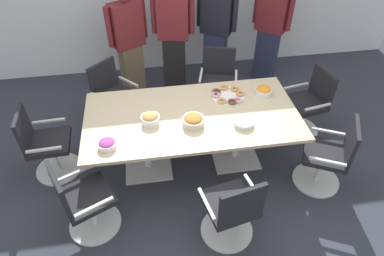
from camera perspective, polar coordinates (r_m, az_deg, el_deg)
ground_plane at (r=4.31m, az=-0.00°, el=-5.56°), size 10.00×10.00×0.01m
conference_table at (r=3.88m, az=-0.00°, el=0.83°), size 2.40×1.20×0.75m
office_chair_0 at (r=3.35m, az=6.70°, el=-13.78°), size 0.64×0.64×0.91m
office_chair_1 at (r=4.08m, az=22.05°, el=-4.69°), size 0.72×0.72×0.91m
office_chair_2 at (r=4.75m, az=18.83°, el=3.54°), size 0.63×0.63×0.91m
office_chair_3 at (r=4.92m, az=4.40°, el=7.32°), size 0.66×0.66×0.91m
office_chair_4 at (r=4.74m, az=-12.98°, el=4.80°), size 0.76×0.76×0.91m
office_chair_5 at (r=4.26m, az=-23.42°, el=-2.87°), size 0.57×0.57×0.91m
office_chair_6 at (r=3.55m, az=-17.91°, el=-11.91°), size 0.72×0.72×0.91m
person_standing_0 at (r=5.13m, az=-10.59°, el=14.21°), size 0.58×0.39×1.67m
person_standing_1 at (r=5.07m, az=-3.18°, el=15.91°), size 0.61×0.30×1.86m
person_standing_2 at (r=5.22m, az=4.10°, el=16.67°), size 0.57×0.41×1.86m
person_standing_3 at (r=5.48m, az=13.12°, el=16.56°), size 0.50×0.47×1.80m
snack_bowl_cookies at (r=3.69m, az=-7.04°, el=1.64°), size 0.20×0.20×0.12m
snack_bowl_pretzels at (r=3.63m, az=0.22°, el=1.32°), size 0.24×0.24×0.12m
snack_bowl_chips_orange at (r=4.18m, az=11.96°, el=6.18°), size 0.21×0.21×0.11m
snack_bowl_candy_mix at (r=3.49m, az=-14.13°, el=-2.59°), size 0.19×0.19×0.09m
donut_platter at (r=4.09m, az=6.07°, el=5.53°), size 0.41×0.41×0.04m
plate_stack at (r=3.69m, az=8.69°, el=0.90°), size 0.22×0.22×0.05m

